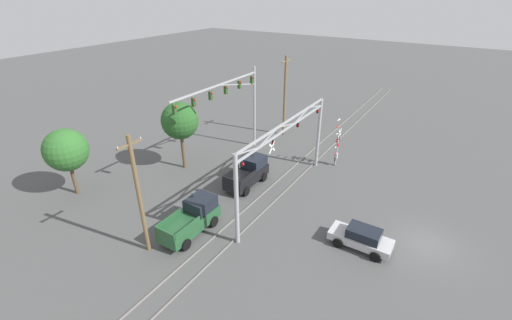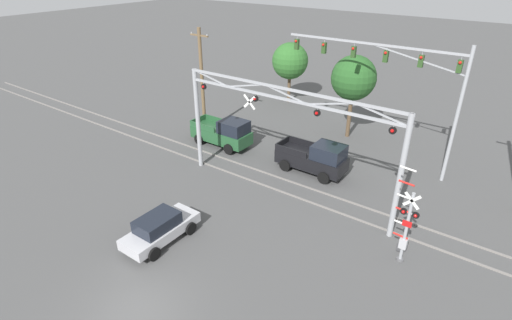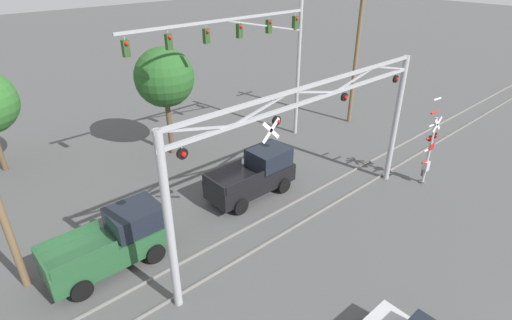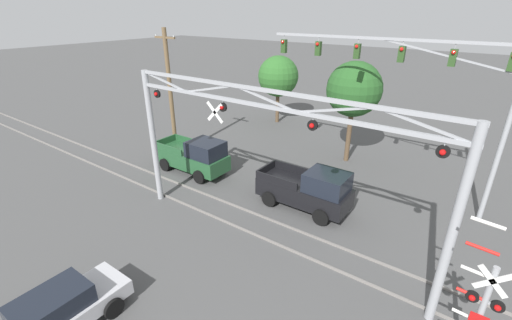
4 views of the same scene
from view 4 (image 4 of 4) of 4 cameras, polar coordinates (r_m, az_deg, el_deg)
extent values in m
cube|color=gray|center=(15.98, 1.72, -13.08)|extent=(80.00, 0.08, 0.10)
cube|color=gray|center=(16.97, 4.48, -10.68)|extent=(80.00, 0.08, 0.10)
cylinder|color=#9EA0A5|center=(18.43, -16.76, 3.33)|extent=(0.30, 0.30, 6.99)
cylinder|color=#9EA0A5|center=(12.05, 29.91, -10.47)|extent=(0.30, 0.30, 6.99)
cube|color=#9EA0A5|center=(12.96, 1.35, 8.97)|extent=(14.10, 0.14, 0.14)
cube|color=#9EA0A5|center=(12.82, 1.38, 11.58)|extent=(14.10, 0.14, 0.14)
cube|color=#9EA0A5|center=(16.57, -15.00, 12.56)|extent=(2.78, 0.08, 0.68)
cube|color=#9EA0A5|center=(14.58, -7.81, 11.67)|extent=(2.78, 0.08, 0.68)
cube|color=#9EA0A5|center=(12.89, 1.36, 10.27)|extent=(2.78, 0.08, 0.68)
cube|color=#9EA0A5|center=(11.61, 12.79, 8.14)|extent=(2.78, 0.08, 0.68)
cube|color=#9EA0A5|center=(10.90, 26.18, 5.22)|extent=(2.78, 0.08, 0.68)
cylinder|color=black|center=(17.18, -16.15, 10.55)|extent=(0.38, 0.10, 0.38)
sphere|color=red|center=(17.14, -16.33, 10.50)|extent=(0.18, 0.18, 0.18)
cylinder|color=#9EA0A5|center=(17.13, -16.24, 11.33)|extent=(0.04, 0.04, 0.10)
cylinder|color=black|center=(14.27, -5.55, 8.77)|extent=(0.38, 0.10, 0.38)
sphere|color=red|center=(14.22, -5.74, 8.71)|extent=(0.18, 0.18, 0.18)
cylinder|color=#9EA0A5|center=(14.21, -5.59, 9.71)|extent=(0.04, 0.04, 0.10)
cylinder|color=black|center=(12.08, 9.42, 5.74)|extent=(0.38, 0.10, 0.38)
sphere|color=red|center=(12.02, 9.27, 5.66)|extent=(0.18, 0.18, 0.18)
cylinder|color=#9EA0A5|center=(12.01, 9.50, 6.82)|extent=(0.04, 0.04, 0.10)
cylinder|color=black|center=(11.03, 28.72, 1.24)|extent=(0.38, 0.10, 0.38)
sphere|color=red|center=(10.97, 28.66, 1.13)|extent=(0.18, 0.18, 0.18)
cylinder|color=#9EA0A5|center=(10.96, 28.96, 2.40)|extent=(0.04, 0.04, 0.10)
cube|color=white|center=(14.51, -6.87, 7.89)|extent=(0.88, 0.03, 0.88)
cube|color=white|center=(14.51, -6.87, 7.89)|extent=(0.88, 0.03, 0.88)
cylinder|color=black|center=(14.49, -6.94, 7.87)|extent=(0.04, 0.04, 0.02)
cube|color=white|center=(10.60, 34.74, -16.28)|extent=(0.78, 0.03, 0.78)
cube|color=white|center=(10.60, 34.74, -16.28)|extent=(0.78, 0.03, 0.78)
cylinder|color=black|center=(10.58, 34.73, -16.36)|extent=(0.04, 0.04, 0.02)
cylinder|color=black|center=(11.11, 32.35, -18.65)|extent=(0.32, 0.09, 0.32)
sphere|color=red|center=(11.07, 32.32, -18.84)|extent=(0.16, 0.16, 0.16)
cylinder|color=black|center=(11.16, 35.31, -19.28)|extent=(0.32, 0.09, 0.32)
sphere|color=red|center=(11.12, 35.29, -19.48)|extent=(0.16, 0.16, 0.16)
cube|color=#9EA0A5|center=(11.13, 33.83, -18.97)|extent=(0.64, 0.06, 0.06)
cube|color=red|center=(11.41, 33.12, -21.37)|extent=(0.44, 0.02, 0.32)
cylinder|color=white|center=(11.55, 31.70, -21.22)|extent=(0.73, 0.09, 0.14)
cylinder|color=red|center=(11.09, 32.29, -18.45)|extent=(0.73, 0.09, 0.14)
cylinder|color=white|center=(10.65, 32.89, -15.45)|extent=(0.73, 0.09, 0.14)
cylinder|color=red|center=(10.26, 33.53, -12.20)|extent=(0.73, 0.09, 0.14)
cylinder|color=white|center=(9.90, 34.20, -8.70)|extent=(0.73, 0.09, 0.14)
cylinder|color=#9EA0A5|center=(19.00, 36.06, 3.32)|extent=(0.24, 0.24, 8.90)
cube|color=#9EA0A5|center=(19.10, 20.05, 18.49)|extent=(12.19, 0.14, 0.14)
cube|color=#9EA0A5|center=(18.52, 29.06, 14.99)|extent=(6.11, 0.08, 1.28)
cylinder|color=#9EA0A5|center=(21.39, 4.74, 19.80)|extent=(0.04, 0.04, 0.30)
cube|color=#28471E|center=(21.44, 4.69, 18.38)|extent=(0.30, 0.26, 0.76)
sphere|color=red|center=(21.27, 4.47, 19.02)|extent=(0.18, 0.18, 0.18)
cylinder|color=#9EA0A5|center=(20.33, 10.46, 19.29)|extent=(0.04, 0.04, 0.30)
cube|color=#28471E|center=(20.38, 10.34, 17.81)|extent=(0.30, 0.26, 0.76)
sphere|color=red|center=(20.20, 10.18, 18.48)|extent=(0.18, 0.18, 0.18)
cylinder|color=#9EA0A5|center=(19.46, 16.70, 18.53)|extent=(0.04, 0.04, 0.30)
cube|color=#28471E|center=(19.51, 16.51, 16.99)|extent=(0.30, 0.26, 0.76)
sphere|color=red|center=(19.33, 16.42, 17.69)|extent=(0.18, 0.18, 0.18)
cylinder|color=#9EA0A5|center=(18.83, 23.37, 17.49)|extent=(0.04, 0.04, 0.30)
cube|color=#28471E|center=(18.88, 23.10, 15.90)|extent=(0.30, 0.26, 0.76)
sphere|color=red|center=(18.69, 23.09, 16.62)|extent=(0.18, 0.18, 0.18)
cylinder|color=#9EA0A5|center=(18.44, 30.31, 16.15)|extent=(0.04, 0.04, 0.30)
cube|color=#28471E|center=(18.49, 29.97, 14.54)|extent=(0.30, 0.26, 0.76)
sphere|color=red|center=(18.30, 30.06, 15.26)|extent=(0.18, 0.18, 0.18)
cube|color=black|center=(18.10, 7.89, -5.29)|extent=(4.84, 1.87, 0.95)
cube|color=black|center=(17.19, 11.77, -3.65)|extent=(2.01, 1.72, 0.95)
cube|color=black|center=(17.56, 3.44, -3.50)|extent=(2.42, 0.08, 0.43)
cube|color=black|center=(18.95, 6.36, -1.45)|extent=(2.42, 0.08, 0.43)
cube|color=black|center=(18.85, 1.67, -1.45)|extent=(0.10, 1.79, 0.43)
cylinder|color=black|center=(17.07, 10.75, -9.35)|extent=(0.84, 0.24, 0.84)
cylinder|color=black|center=(18.58, 13.30, -6.64)|extent=(0.84, 0.24, 0.84)
cylinder|color=black|center=(18.27, 2.22, -6.49)|extent=(0.84, 0.24, 0.84)
cylinder|color=black|center=(19.69, 5.28, -4.19)|extent=(0.84, 0.24, 0.84)
cube|color=#23512D|center=(22.21, -10.64, 0.24)|extent=(4.92, 1.87, 0.95)
cube|color=black|center=(20.99, -8.37, 1.81)|extent=(2.05, 1.72, 0.95)
cube|color=#23512D|center=(22.19, -14.45, 1.80)|extent=(2.47, 0.08, 0.43)
cube|color=#23512D|center=(23.28, -11.14, 3.17)|extent=(2.47, 0.08, 0.43)
cube|color=#23512D|center=(23.65, -14.86, 3.14)|extent=(0.10, 1.79, 0.43)
cylinder|color=black|center=(20.81, -9.45, -2.80)|extent=(0.84, 0.24, 0.84)
cylinder|color=black|center=(22.04, -6.01, -1.01)|extent=(0.84, 0.24, 0.84)
cylinder|color=black|center=(22.90, -14.91, -0.74)|extent=(0.84, 0.24, 0.84)
cylinder|color=black|center=(24.02, -11.49, 0.79)|extent=(0.84, 0.24, 0.84)
cube|color=#B7B7BC|center=(13.63, -29.76, -21.49)|extent=(1.68, 4.26, 0.56)
cube|color=black|center=(13.19, -31.01, -19.89)|extent=(1.43, 2.21, 0.66)
cylinder|color=black|center=(14.74, -26.49, -18.29)|extent=(0.24, 0.71, 0.71)
cylinder|color=black|center=(13.56, -22.68, -21.77)|extent=(0.24, 0.71, 0.71)
cylinder|color=brown|center=(24.03, -14.03, 10.34)|extent=(0.28, 0.28, 8.60)
cube|color=brown|center=(23.48, -14.97, 19.13)|extent=(1.80, 0.12, 0.12)
cylinder|color=silver|center=(24.11, -16.34, 19.33)|extent=(0.08, 0.08, 0.12)
cylinder|color=silver|center=(22.86, -13.59, 19.40)|extent=(0.08, 0.08, 0.12)
cylinder|color=brown|center=(23.96, 15.21, 4.06)|extent=(0.32, 0.32, 3.72)
sphere|color=#265623|center=(23.14, 16.04, 11.28)|extent=(3.53, 3.53, 3.53)
cylinder|color=brown|center=(31.73, 3.59, 8.92)|extent=(0.32, 0.32, 2.94)
sphere|color=#2D6628|center=(31.14, 3.72, 13.76)|extent=(3.56, 3.56, 3.56)
camera|label=1|loc=(30.13, -63.43, 24.98)|focal=24.00mm
camera|label=2|loc=(9.73, -172.75, -0.48)|focal=28.00mm
camera|label=3|loc=(18.96, -57.28, 19.66)|focal=28.00mm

